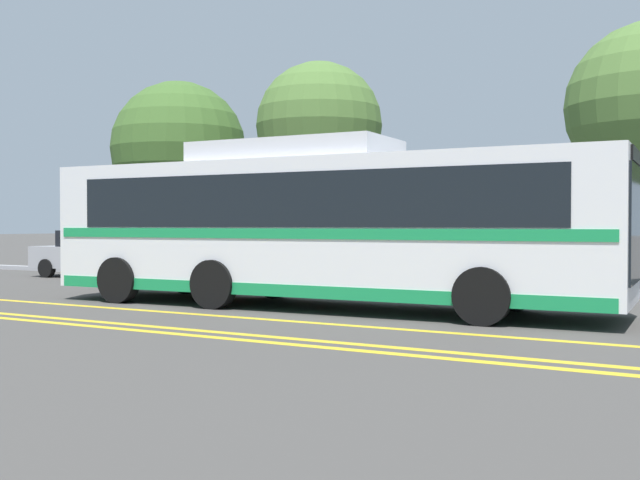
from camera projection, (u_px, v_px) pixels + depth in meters
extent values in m
plane|color=#423F3D|center=(340.00, 308.00, 15.28)|extent=(220.00, 220.00, 0.00)
cube|color=gold|center=(261.00, 319.00, 13.52)|extent=(32.00, 0.20, 0.01)
cube|color=gold|center=(201.00, 331.00, 12.02)|extent=(32.00, 0.20, 0.01)
cube|color=gold|center=(183.00, 334.00, 11.61)|extent=(32.00, 0.20, 0.01)
cube|color=#99999E|center=(422.00, 284.00, 20.44)|extent=(40.00, 0.36, 0.15)
cube|color=silver|center=(320.00, 227.00, 15.40)|extent=(12.08, 2.95, 2.69)
cube|color=black|center=(320.00, 202.00, 15.39)|extent=(10.40, 2.93, 1.06)
cube|color=#198C4C|center=(320.00, 233.00, 15.41)|extent=(11.84, 2.98, 0.20)
cube|color=#198C4C|center=(320.00, 286.00, 15.43)|extent=(11.84, 2.97, 0.24)
cube|color=black|center=(636.00, 224.00, 12.65)|extent=(0.11, 2.25, 1.99)
cube|color=black|center=(637.00, 156.00, 12.63)|extent=(0.10, 1.79, 0.24)
cube|color=silver|center=(295.00, 152.00, 15.65)|extent=(4.26, 2.18, 0.43)
cylinder|color=black|center=(515.00, 286.00, 14.82)|extent=(1.01, 0.31, 1.00)
cylinder|color=black|center=(482.00, 296.00, 12.64)|extent=(1.01, 0.31, 1.00)
cylinder|color=black|center=(275.00, 277.00, 17.34)|extent=(1.01, 0.31, 1.00)
cylinder|color=black|center=(214.00, 284.00, 15.16)|extent=(1.01, 0.31, 1.00)
cylinder|color=black|center=(188.00, 274.00, 18.50)|extent=(1.01, 0.31, 1.00)
cylinder|color=black|center=(119.00, 280.00, 16.31)|extent=(1.01, 0.31, 1.00)
cube|color=#9E9EA3|center=(96.00, 257.00, 24.33)|extent=(4.26, 1.93, 0.70)
cube|color=black|center=(93.00, 238.00, 24.36)|extent=(1.82, 1.62, 0.52)
cylinder|color=black|center=(144.00, 268.00, 24.49)|extent=(0.61, 0.23, 0.60)
cylinder|color=black|center=(108.00, 270.00, 23.01)|extent=(0.61, 0.23, 0.60)
cylinder|color=black|center=(84.00, 266.00, 25.66)|extent=(0.61, 0.23, 0.60)
cylinder|color=black|center=(47.00, 268.00, 24.17)|extent=(0.61, 0.23, 0.60)
cube|color=maroon|center=(271.00, 262.00, 21.39)|extent=(4.55, 2.08, 0.71)
cube|color=black|center=(274.00, 239.00, 21.33)|extent=(1.94, 1.76, 0.59)
cylinder|color=black|center=(212.00, 274.00, 21.22)|extent=(0.61, 0.22, 0.60)
cylinder|color=black|center=(247.00, 271.00, 22.85)|extent=(0.61, 0.22, 0.60)
cylinder|color=black|center=(298.00, 277.00, 19.96)|extent=(0.61, 0.22, 0.60)
cylinder|color=black|center=(328.00, 273.00, 21.58)|extent=(0.61, 0.22, 0.60)
cube|color=silver|center=(485.00, 267.00, 18.53)|extent=(4.72, 2.14, 0.74)
cube|color=black|center=(490.00, 242.00, 18.47)|extent=(2.04, 1.75, 0.47)
cylinder|color=black|center=(419.00, 282.00, 18.36)|extent=(0.61, 0.24, 0.60)
cylinder|color=black|center=(440.00, 277.00, 19.95)|extent=(0.61, 0.24, 0.60)
cylinder|color=black|center=(539.00, 286.00, 17.13)|extent=(0.61, 0.24, 0.60)
cylinder|color=black|center=(550.00, 281.00, 18.72)|extent=(0.61, 0.24, 0.60)
cylinder|color=#513823|center=(319.00, 224.00, 25.26)|extent=(0.28, 0.28, 3.46)
sphere|color=#4C7033|center=(319.00, 125.00, 25.19)|extent=(4.25, 4.25, 4.25)
cylinder|color=#513823|center=(179.00, 235.00, 27.76)|extent=(0.28, 0.28, 2.67)
sphere|color=#3D6028|center=(179.00, 149.00, 27.69)|extent=(4.94, 4.94, 4.94)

